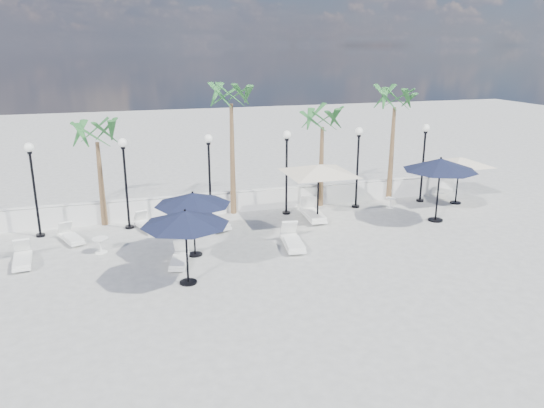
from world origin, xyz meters
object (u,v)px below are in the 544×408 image
object	(u,v)px
parasol_navy_mid	(185,218)
parasol_cream_sq_b	(460,158)
parasol_navy_left	(193,199)
lounger_6	(293,241)
lounger_0	(71,237)
lounger_1	(22,258)
lounger_5	(211,222)
lounger_2	(146,225)
lounger_4	(179,259)
lounger_7	(313,213)
lounger_3	(187,220)
parasol_cream_sq_a	(319,165)
parasol_navy_right	(440,165)

from	to	relation	value
parasol_navy_mid	parasol_cream_sq_b	distance (m)	14.89
parasol_navy_left	parasol_navy_mid	bearing A→B (deg)	-104.13
lounger_6	lounger_0	bearing A→B (deg)	167.46
lounger_1	parasol_navy_left	distance (m)	6.34
lounger_6	parasol_navy_mid	xyz separation A→B (m)	(-4.30, -2.06, 1.97)
lounger_1	parasol_cream_sq_b	bearing A→B (deg)	0.83
lounger_5	parasol_navy_mid	xyz separation A→B (m)	(-1.74, -5.26, 1.97)
lounger_1	lounger_2	world-z (taller)	lounger_1
parasol_navy_left	parasol_navy_mid	distance (m)	2.41
lounger_4	lounger_1	bearing A→B (deg)	177.67
lounger_0	lounger_4	xyz separation A→B (m)	(3.79, -3.51, 0.00)
lounger_0	parasol_cream_sq_b	xyz separation A→B (m)	(17.76, 0.24, 2.07)
lounger_1	lounger_5	distance (m)	7.42
lounger_4	lounger_7	size ratio (longest dim) A/B	0.80
lounger_5	parasol_cream_sq_b	distance (m)	12.31
lounger_7	parasol_navy_left	distance (m)	6.59
lounger_3	lounger_6	xyz separation A→B (m)	(3.49, -3.81, 0.02)
lounger_0	lounger_7	bearing A→B (deg)	-22.31
lounger_2	parasol_cream_sq_a	distance (m)	7.72
lounger_2	lounger_7	size ratio (longest dim) A/B	0.78
parasol_navy_right	parasol_cream_sq_b	distance (m)	3.26
lounger_4	parasol_navy_left	size ratio (longest dim) A/B	0.63
lounger_1	parasol_cream_sq_b	xyz separation A→B (m)	(19.28, 2.15, 2.05)
lounger_3	lounger_4	size ratio (longest dim) A/B	1.12
lounger_4	parasol_navy_left	distance (m)	2.18
lounger_2	parasol_navy_left	distance (m)	4.25
lounger_7	parasol_cream_sq_b	xyz separation A→B (m)	(7.60, 0.30, 2.01)
lounger_1	lounger_7	distance (m)	11.82
lounger_0	parasol_navy_right	size ratio (longest dim) A/B	0.54
lounger_5	lounger_7	world-z (taller)	lounger_7
lounger_0	lounger_1	distance (m)	2.44
lounger_4	lounger_6	distance (m)	4.40
lounger_2	parasol_navy_left	xyz separation A→B (m)	(1.52, -3.46, 1.95)
lounger_2	parasol_cream_sq_a	xyz separation A→B (m)	(7.27, -1.15, 2.35)
lounger_5	lounger_6	distance (m)	4.09
lounger_4	lounger_5	size ratio (longest dim) A/B	0.82
lounger_2	parasol_cream_sq_a	world-z (taller)	parasol_cream_sq_a
lounger_7	parasol_cream_sq_a	size ratio (longest dim) A/B	0.39
lounger_5	parasol_navy_right	world-z (taller)	parasol_navy_right
parasol_navy_mid	parasol_cream_sq_a	world-z (taller)	parasol_cream_sq_a
lounger_0	parasol_navy_right	bearing A→B (deg)	-28.87
parasol_navy_right	parasol_cream_sq_b	world-z (taller)	parasol_navy_right
parasol_navy_right	parasol_cream_sq_a	xyz separation A→B (m)	(-5.06, 1.35, 0.04)
lounger_6	lounger_7	bearing A→B (deg)	64.62
lounger_5	lounger_2	bearing A→B (deg)	145.20
lounger_3	parasol_cream_sq_b	world-z (taller)	parasol_cream_sq_b
lounger_1	parasol_cream_sq_b	distance (m)	19.50
parasol_navy_right	lounger_2	bearing A→B (deg)	168.53
lounger_4	lounger_5	world-z (taller)	lounger_5
lounger_6	lounger_1	bearing A→B (deg)	-178.77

